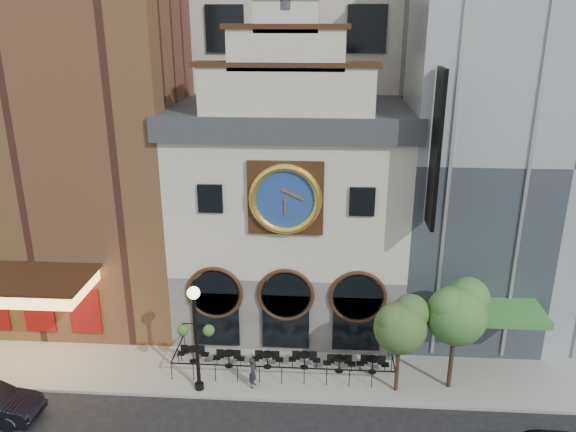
% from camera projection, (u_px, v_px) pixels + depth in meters
% --- Properties ---
extents(ground, '(120.00, 120.00, 0.00)m').
position_uv_depth(ground, '(280.00, 402.00, 25.60)').
color(ground, black).
rests_on(ground, ground).
extents(sidewalk, '(44.00, 5.00, 0.15)m').
position_uv_depth(sidewalk, '(284.00, 369.00, 27.93)').
color(sidewalk, gray).
rests_on(sidewalk, ground).
extents(clock_building, '(12.60, 8.78, 18.65)m').
position_uv_depth(clock_building, '(291.00, 209.00, 30.74)').
color(clock_building, '#605E5B').
rests_on(clock_building, ground).
extents(theater_building, '(14.00, 15.60, 25.00)m').
position_uv_depth(theater_building, '(63.00, 93.00, 31.59)').
color(theater_building, brown).
rests_on(theater_building, ground).
extents(retail_building, '(14.00, 14.40, 20.00)m').
position_uv_depth(retail_building, '(529.00, 142.00, 30.81)').
color(retail_building, gray).
rests_on(retail_building, ground).
extents(cafe_railing, '(10.60, 2.60, 0.90)m').
position_uv_depth(cafe_railing, '(284.00, 360.00, 27.76)').
color(cafe_railing, black).
rests_on(cafe_railing, sidewalk).
extents(bistro_0, '(1.58, 0.68, 0.90)m').
position_uv_depth(bistro_0, '(193.00, 354.00, 28.24)').
color(bistro_0, black).
rests_on(bistro_0, sidewalk).
extents(bistro_1, '(1.58, 0.68, 0.90)m').
position_uv_depth(bistro_1, '(229.00, 358.00, 27.87)').
color(bistro_1, black).
rests_on(bistro_1, sidewalk).
extents(bistro_2, '(1.58, 0.68, 0.90)m').
position_uv_depth(bistro_2, '(267.00, 359.00, 27.78)').
color(bistro_2, black).
rests_on(bistro_2, sidewalk).
extents(bistro_3, '(1.58, 0.68, 0.90)m').
position_uv_depth(bistro_3, '(304.00, 360.00, 27.75)').
color(bistro_3, black).
rests_on(bistro_3, sidewalk).
extents(bistro_4, '(1.58, 0.68, 0.90)m').
position_uv_depth(bistro_4, '(339.00, 363.00, 27.46)').
color(bistro_4, black).
rests_on(bistro_4, sidewalk).
extents(bistro_5, '(1.58, 0.68, 0.90)m').
position_uv_depth(bistro_5, '(373.00, 364.00, 27.40)').
color(bistro_5, black).
rests_on(bistro_5, sidewalk).
extents(pedestrian, '(0.46, 0.62, 1.53)m').
position_uv_depth(pedestrian, '(253.00, 372.00, 26.24)').
color(pedestrian, black).
rests_on(pedestrian, sidewalk).
extents(lamppost, '(1.70, 0.59, 5.30)m').
position_uv_depth(lamppost, '(196.00, 327.00, 25.22)').
color(lamppost, black).
rests_on(lamppost, sidewalk).
extents(tree_left, '(2.48, 2.39, 4.78)m').
position_uv_depth(tree_left, '(401.00, 324.00, 25.09)').
color(tree_left, '#382619').
rests_on(tree_left, sidewalk).
extents(tree_right, '(2.84, 2.74, 5.47)m').
position_uv_depth(tree_right, '(458.00, 311.00, 25.18)').
color(tree_right, '#382619').
rests_on(tree_right, sidewalk).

